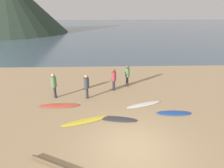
% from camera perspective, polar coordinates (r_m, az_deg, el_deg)
% --- Properties ---
extents(ground_plane, '(120.00, 120.00, 0.20)m').
position_cam_1_polar(ground_plane, '(17.50, 1.63, 2.66)').
color(ground_plane, tan).
rests_on(ground_plane, ground).
extents(ocean_water, '(140.00, 100.00, 0.01)m').
position_cam_1_polar(ocean_water, '(69.30, -1.25, 16.62)').
color(ocean_water, '#475B6B').
rests_on(ocean_water, ground).
extents(headland_hill, '(27.54, 27.54, 13.56)m').
position_cam_1_polar(headland_hill, '(55.86, -28.62, 20.13)').
color(headland_hill, '#28382B').
rests_on(headland_hill, ground).
extents(surfboard_0, '(2.45, 0.66, 0.07)m').
position_cam_1_polar(surfboard_0, '(12.14, -15.37, -6.15)').
color(surfboard_0, '#D84C38').
rests_on(surfboard_0, ground).
extents(surfboard_1, '(2.58, 1.39, 0.07)m').
position_cam_1_polar(surfboard_1, '(10.29, -7.84, -10.77)').
color(surfboard_1, yellow).
rests_on(surfboard_1, ground).
extents(surfboard_2, '(2.20, 0.92, 0.07)m').
position_cam_1_polar(surfboard_2, '(10.36, 1.51, -10.34)').
color(surfboard_2, '#333338').
rests_on(surfboard_2, ground).
extents(surfboard_3, '(2.38, 1.27, 0.06)m').
position_cam_1_polar(surfboard_3, '(11.99, 9.44, -6.00)').
color(surfboard_3, silver).
rests_on(surfboard_3, ground).
extents(surfboard_4, '(1.96, 0.64, 0.08)m').
position_cam_1_polar(surfboard_4, '(11.43, 17.84, -8.18)').
color(surfboard_4, '#1E479E').
rests_on(surfboard_4, ground).
extents(person_0, '(0.33, 0.33, 1.64)m').
position_cam_1_polar(person_0, '(12.43, -7.55, -0.18)').
color(person_0, '#2D2D38').
rests_on(person_0, ground).
extents(person_1, '(0.33, 0.33, 1.63)m').
position_cam_1_polar(person_1, '(14.41, 4.57, 2.94)').
color(person_1, '#2D2D38').
rests_on(person_1, ground).
extents(person_2, '(0.34, 0.34, 1.68)m').
position_cam_1_polar(person_2, '(12.95, -16.83, 0.10)').
color(person_2, '#2D2D38').
rests_on(person_2, ground).
extents(person_3, '(0.32, 0.32, 1.60)m').
position_cam_1_polar(person_3, '(13.61, 0.54, 1.82)').
color(person_3, '#2D2D38').
rests_on(person_3, ground).
extents(driftwood_log, '(2.16, 1.17, 0.14)m').
position_cam_1_polar(driftwood_log, '(7.97, -16.07, -22.24)').
color(driftwood_log, brown).
rests_on(driftwood_log, ground).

